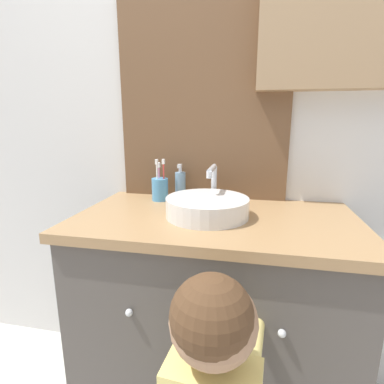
% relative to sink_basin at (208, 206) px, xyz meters
% --- Properties ---
extents(wall_back, '(3.20, 0.18, 2.50)m').
position_rel_sink_basin_xyz_m(wall_back, '(0.06, 0.32, 0.36)').
color(wall_back, silver).
rests_on(wall_back, ground_plane).
extents(vanity_counter, '(1.04, 0.59, 0.89)m').
position_rel_sink_basin_xyz_m(vanity_counter, '(0.03, 0.00, -0.48)').
color(vanity_counter, '#4C4742').
rests_on(vanity_counter, ground_plane).
extents(sink_basin, '(0.31, 0.36, 0.17)m').
position_rel_sink_basin_xyz_m(sink_basin, '(0.00, 0.00, 0.00)').
color(sink_basin, silver).
rests_on(sink_basin, vanity_counter).
extents(toothbrush_holder, '(0.07, 0.07, 0.19)m').
position_rel_sink_basin_xyz_m(toothbrush_holder, '(-0.24, 0.18, 0.01)').
color(toothbrush_holder, '#4C93C6').
rests_on(toothbrush_holder, vanity_counter).
extents(soap_dispenser, '(0.05, 0.05, 0.16)m').
position_rel_sink_basin_xyz_m(soap_dispenser, '(-0.16, 0.22, 0.03)').
color(soap_dispenser, '#6B93B2').
rests_on(soap_dispenser, vanity_counter).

